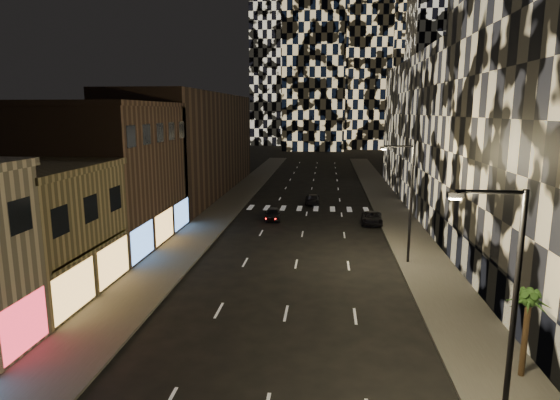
% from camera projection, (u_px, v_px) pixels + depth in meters
% --- Properties ---
extents(sidewalk_left, '(4.00, 120.00, 0.15)m').
position_uv_depth(sidewalk_left, '(227.00, 206.00, 57.59)').
color(sidewalk_left, '#47443F').
rests_on(sidewalk_left, ground).
extents(sidewalk_right, '(4.00, 120.00, 0.15)m').
position_uv_depth(sidewalk_right, '(392.00, 210.00, 55.62)').
color(sidewalk_right, '#47443F').
rests_on(sidewalk_right, ground).
extents(curb_left, '(0.20, 120.00, 0.15)m').
position_uv_depth(curb_left, '(243.00, 207.00, 57.38)').
color(curb_left, '#4C4C47').
rests_on(curb_left, ground).
extents(curb_right, '(0.20, 120.00, 0.15)m').
position_uv_depth(curb_right, '(374.00, 209.00, 55.83)').
color(curb_right, '#4C4C47').
rests_on(curb_right, ground).
extents(retail_tan, '(10.00, 10.00, 8.00)m').
position_uv_depth(retail_tan, '(17.00, 235.00, 29.20)').
color(retail_tan, olive).
rests_on(retail_tan, ground).
extents(retail_brown, '(10.00, 15.00, 12.00)m').
position_uv_depth(retail_brown, '(107.00, 176.00, 41.04)').
color(retail_brown, '#4B362A').
rests_on(retail_brown, ground).
extents(retail_filler_left, '(10.00, 40.00, 14.00)m').
position_uv_depth(retail_filler_left, '(192.00, 144.00, 66.76)').
color(retail_filler_left, '#4B362A').
rests_on(retail_filler_left, ground).
extents(midrise_base, '(0.60, 25.00, 3.00)m').
position_uv_depth(midrise_base, '(481.00, 270.00, 30.21)').
color(midrise_base, '#383838').
rests_on(midrise_base, ground).
extents(midrise_filler_right, '(16.00, 40.00, 18.00)m').
position_uv_depth(midrise_filler_right, '(467.00, 132.00, 59.81)').
color(midrise_filler_right, '#232326').
rests_on(midrise_filler_right, ground).
extents(streetlight_near, '(2.55, 0.25, 9.00)m').
position_uv_depth(streetlight_near, '(508.00, 301.00, 15.70)').
color(streetlight_near, black).
rests_on(streetlight_near, sidewalk_right).
extents(streetlight_far, '(2.55, 0.25, 9.00)m').
position_uv_depth(streetlight_far, '(408.00, 195.00, 35.25)').
color(streetlight_far, black).
rests_on(streetlight_far, sidewalk_right).
extents(car_dark_midlane, '(1.94, 4.06, 1.34)m').
position_uv_depth(car_dark_midlane, '(273.00, 214.00, 50.48)').
color(car_dark_midlane, black).
rests_on(car_dark_midlane, ground).
extents(car_dark_oncoming, '(1.79, 4.29, 1.24)m').
position_uv_depth(car_dark_oncoming, '(313.00, 199.00, 59.42)').
color(car_dark_oncoming, black).
rests_on(car_dark_oncoming, ground).
extents(car_dark_rightlane, '(2.36, 4.64, 1.26)m').
position_uv_depth(car_dark_rightlane, '(372.00, 218.00, 48.74)').
color(car_dark_rightlane, black).
rests_on(car_dark_rightlane, ground).
extents(palm_tree, '(2.04, 2.00, 3.99)m').
position_uv_depth(palm_tree, '(528.00, 305.00, 20.03)').
color(palm_tree, '#47331E').
rests_on(palm_tree, sidewalk_right).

